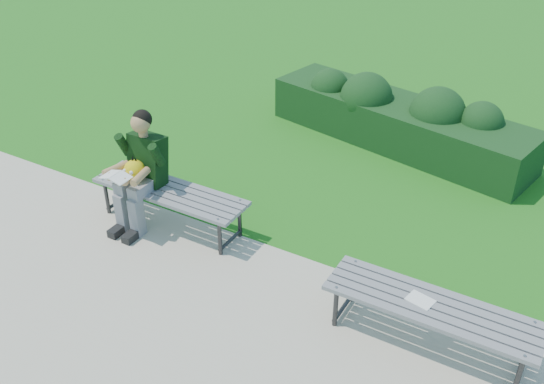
# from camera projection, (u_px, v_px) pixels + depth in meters

# --- Properties ---
(ground) EXTENTS (80.00, 80.00, 0.00)m
(ground) POSITION_uv_depth(u_px,v_px,m) (301.00, 258.00, 6.33)
(ground) COLOR #306E21
(ground) RESTS_ON ground
(walkway) EXTENTS (30.00, 3.50, 0.02)m
(walkway) POSITION_uv_depth(u_px,v_px,m) (203.00, 370.00, 5.04)
(walkway) COLOR beige
(walkway) RESTS_ON ground
(hedge) EXTENTS (3.88, 1.71, 0.95)m
(hedge) POSITION_uv_depth(u_px,v_px,m) (400.00, 117.00, 8.36)
(hedge) COLOR #133E15
(hedge) RESTS_ON ground
(bench_left) EXTENTS (1.80, 0.50, 0.46)m
(bench_left) POSITION_uv_depth(u_px,v_px,m) (170.00, 194.00, 6.62)
(bench_left) COLOR gray
(bench_left) RESTS_ON walkway
(bench_right) EXTENTS (1.80, 0.50, 0.46)m
(bench_right) POSITION_uv_depth(u_px,v_px,m) (431.00, 309.00, 5.07)
(bench_right) COLOR gray
(bench_right) RESTS_ON walkway
(seated_boy) EXTENTS (0.56, 0.76, 1.31)m
(seated_boy) POSITION_uv_depth(u_px,v_px,m) (140.00, 167.00, 6.52)
(seated_boy) COLOR slate
(seated_boy) RESTS_ON walkway
(paper_sheet) EXTENTS (0.25, 0.20, 0.01)m
(paper_sheet) POSITION_uv_depth(u_px,v_px,m) (420.00, 300.00, 5.08)
(paper_sheet) COLOR white
(paper_sheet) RESTS_ON bench_right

